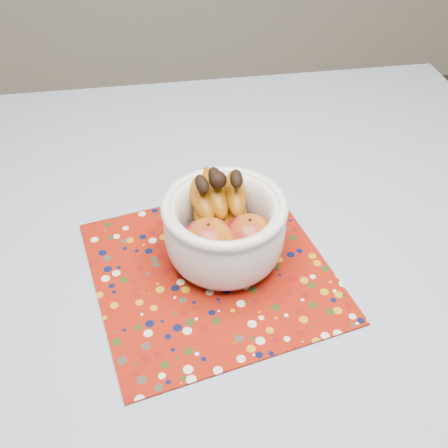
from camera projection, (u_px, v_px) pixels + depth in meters
name	position (u px, v px, depth m)	size (l,w,h in m)	color
table	(238.00, 291.00, 0.96)	(1.20, 1.20, 0.75)	brown
tablecloth	(238.00, 260.00, 0.90)	(1.32, 1.32, 0.01)	slate
placemat	(211.00, 271.00, 0.87)	(0.38, 0.38, 0.00)	maroon
fruit_bowl	(223.00, 223.00, 0.85)	(0.20, 0.21, 0.16)	silver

